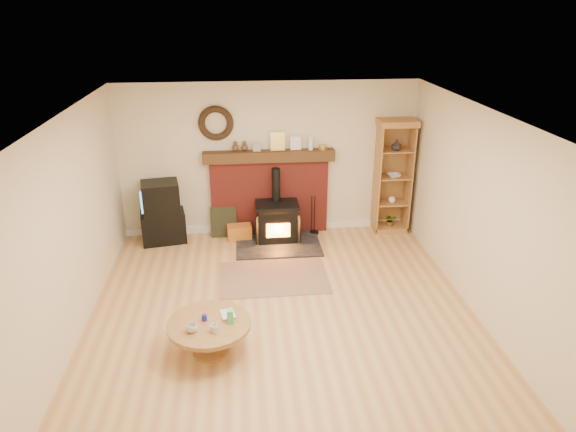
{
  "coord_description": "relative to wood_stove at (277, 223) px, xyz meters",
  "views": [
    {
      "loc": [
        -0.48,
        -5.61,
        3.78
      ],
      "look_at": [
        0.16,
        1.0,
        0.99
      ],
      "focal_mm": 32.0,
      "sensor_mm": 36.0,
      "label": 1
    }
  ],
  "objects": [
    {
      "name": "ground",
      "position": [
        -0.1,
        -2.27,
        -0.32
      ],
      "size": [
        5.5,
        5.5,
        0.0
      ],
      "primitive_type": "plane",
      "color": "#BB834D",
      "rests_on": "ground"
    },
    {
      "name": "wood_stove",
      "position": [
        0.0,
        0.0,
        0.0
      ],
      "size": [
        1.4,
        1.0,
        1.23
      ],
      "color": "black",
      "rests_on": "ground"
    },
    {
      "name": "tv_unit",
      "position": [
        -1.91,
        0.2,
        0.18
      ],
      "size": [
        0.79,
        0.61,
        1.05
      ],
      "color": "black",
      "rests_on": "ground"
    },
    {
      "name": "curio_cabinet",
      "position": [
        2.02,
        0.29,
        0.67
      ],
      "size": [
        0.64,
        0.46,
        1.98
      ],
      "color": "#9A5D32",
      "rests_on": "ground"
    },
    {
      "name": "area_rug",
      "position": [
        -0.15,
        -1.26,
        -0.32
      ],
      "size": [
        1.59,
        1.1,
        0.01
      ],
      "primitive_type": "cube",
      "rotation": [
        0.0,
        0.0,
        0.01
      ],
      "color": "brown",
      "rests_on": "ground"
    },
    {
      "name": "room_shell",
      "position": [
        -0.12,
        -2.17,
        1.39
      ],
      "size": [
        5.02,
        5.52,
        2.61
      ],
      "color": "beige",
      "rests_on": "ground"
    },
    {
      "name": "fire_tools",
      "position": [
        0.66,
        0.23,
        -0.22
      ],
      "size": [
        0.16,
        0.16,
        0.7
      ],
      "color": "black",
      "rests_on": "ground"
    },
    {
      "name": "firelog_box",
      "position": [
        -0.64,
        0.13,
        -0.2
      ],
      "size": [
        0.42,
        0.29,
        0.25
      ],
      "primitive_type": "cube",
      "rotation": [
        0.0,
        0.0,
        0.09
      ],
      "color": "gold",
      "rests_on": "ground"
    },
    {
      "name": "chimney_breast",
      "position": [
        -0.1,
        0.4,
        0.48
      ],
      "size": [
        2.2,
        0.22,
        1.78
      ],
      "color": "maroon",
      "rests_on": "ground"
    },
    {
      "name": "coffee_table",
      "position": [
        -1.0,
        -2.92,
        0.01
      ],
      "size": [
        0.96,
        0.96,
        0.57
      ],
      "color": "brown",
      "rests_on": "ground"
    },
    {
      "name": "leaning_painting",
      "position": [
        -0.9,
        0.28,
        -0.06
      ],
      "size": [
        0.44,
        0.12,
        0.53
      ],
      "primitive_type": "cube",
      "rotation": [
        -0.17,
        0.0,
        0.0
      ],
      "color": "black",
      "rests_on": "ground"
    }
  ]
}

